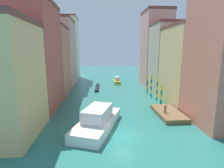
{
  "coord_description": "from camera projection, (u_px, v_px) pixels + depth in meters",
  "views": [
    {
      "loc": [
        -2.82,
        -18.98,
        9.99
      ],
      "look_at": [
        0.64,
        25.84,
        1.5
      ],
      "focal_mm": 27.53,
      "sensor_mm": 36.0,
      "label": 1
    }
  ],
  "objects": [
    {
      "name": "mooring_pole_0",
      "position": [
        161.0,
        94.0,
        32.73
      ],
      "size": [
        0.35,
        0.35,
        3.95
      ],
      "color": "#197247",
      "rests_on": "ground"
    },
    {
      "name": "building_right_2",
      "position": [
        167.0,
        58.0,
        41.77
      ],
      "size": [
        7.39,
        8.38,
        16.75
      ],
      "color": "#BCB299",
      "rests_on": "ground"
    },
    {
      "name": "vaporetto_white",
      "position": [
        98.0,
        120.0,
        22.69
      ],
      "size": [
        7.01,
        10.9,
        2.84
      ],
      "color": "white",
      "rests_on": "ground"
    },
    {
      "name": "person_on_dock",
      "position": [
        165.0,
        109.0,
        26.52
      ],
      "size": [
        0.36,
        0.36,
        1.39
      ],
      "color": "olive",
      "rests_on": "waterfront_dock"
    },
    {
      "name": "mooring_pole_3",
      "position": [
        147.0,
        84.0,
        41.46
      ],
      "size": [
        0.32,
        0.32,
        4.51
      ],
      "color": "#197247",
      "rests_on": "ground"
    },
    {
      "name": "building_left_4",
      "position": [
        68.0,
        49.0,
        61.51
      ],
      "size": [
        7.39,
        10.1,
        21.9
      ],
      "color": "beige",
      "rests_on": "ground"
    },
    {
      "name": "waterfront_dock",
      "position": [
        168.0,
        113.0,
        27.38
      ],
      "size": [
        3.6,
        7.43,
        0.67
      ],
      "color": "brown",
      "rests_on": "ground"
    },
    {
      "name": "ground_plane",
      "position": [
        110.0,
        91.0,
        44.66
      ],
      "size": [
        154.0,
        154.0,
        0.0
      ],
      "primitive_type": "plane",
      "color": "#28756B"
    },
    {
      "name": "building_left_3",
      "position": [
        61.0,
        53.0,
        50.52
      ],
      "size": [
        7.39,
        12.21,
        19.2
      ],
      "color": "tan",
      "rests_on": "ground"
    },
    {
      "name": "building_right_3",
      "position": [
        156.0,
        49.0,
        50.17
      ],
      "size": [
        7.39,
        8.89,
        21.52
      ],
      "color": "tan",
      "rests_on": "ground"
    },
    {
      "name": "mooring_pole_1",
      "position": [
        157.0,
        89.0,
        35.08
      ],
      "size": [
        0.29,
        0.29,
        4.81
      ],
      "color": "#197247",
      "rests_on": "ground"
    },
    {
      "name": "building_left_1",
      "position": [
        33.0,
        57.0,
        29.1
      ],
      "size": [
        7.39,
        11.21,
        18.27
      ],
      "color": "#B25147",
      "rests_on": "ground"
    },
    {
      "name": "gondola_black",
      "position": [
        97.0,
        87.0,
        47.61
      ],
      "size": [
        1.27,
        9.78,
        0.4
      ],
      "color": "black",
      "rests_on": "ground"
    },
    {
      "name": "building_left_2",
      "position": [
        51.0,
        61.0,
        39.92
      ],
      "size": [
        7.39,
        10.21,
        15.84
      ],
      "color": "#C6705B",
      "rests_on": "ground"
    },
    {
      "name": "building_right_1",
      "position": [
        187.0,
        65.0,
        32.5
      ],
      "size": [
        7.39,
        10.51,
        14.85
      ],
      "color": "#DBB77A",
      "rests_on": "ground"
    },
    {
      "name": "building_left_0",
      "position": [
        1.0,
        80.0,
        19.46
      ],
      "size": [
        7.39,
        9.38,
        13.71
      ],
      "color": "#DBB77A",
      "rests_on": "ground"
    },
    {
      "name": "mooring_pole_2",
      "position": [
        151.0,
        85.0,
        37.9
      ],
      "size": [
        0.34,
        0.34,
        5.17
      ],
      "color": "#197247",
      "rests_on": "ground"
    },
    {
      "name": "motorboat_0",
      "position": [
        117.0,
        81.0,
        55.55
      ],
      "size": [
        1.89,
        5.66,
        2.1
      ],
      "color": "gold",
      "rests_on": "ground"
    }
  ]
}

